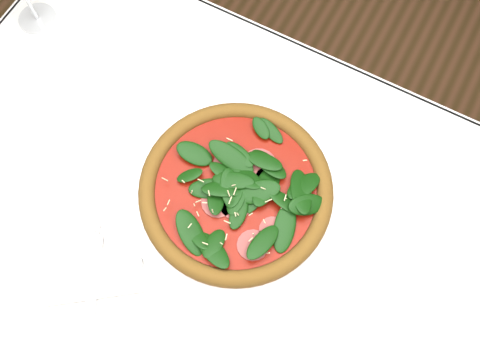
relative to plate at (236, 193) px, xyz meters
The scene contains 6 objects.
ground 0.76m from the plate, 63.48° to the right, with size 6.00×6.00×0.00m, color brown.
dining_table 0.14m from the plate, 63.48° to the right, with size 1.21×0.81×0.75m.
plate is the anchor object (origin of this frame).
pizza 0.02m from the plate, 63.43° to the right, with size 0.38×0.38×0.04m.
napkin 0.26m from the plate, 119.58° to the right, with size 0.15×0.07×0.01m, color white.
fork 0.24m from the plate, 125.55° to the right, with size 0.10×0.16×0.00m.
Camera 1 is at (0.10, -0.17, 1.59)m, focal length 40.00 mm.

